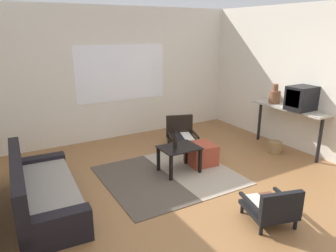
% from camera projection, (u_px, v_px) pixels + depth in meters
% --- Properties ---
extents(ground_plane, '(7.80, 7.80, 0.00)m').
position_uv_depth(ground_plane, '(205.00, 194.00, 4.46)').
color(ground_plane, olive).
extents(far_wall_with_window, '(5.60, 0.13, 2.70)m').
position_uv_depth(far_wall_with_window, '(120.00, 74.00, 6.59)').
color(far_wall_with_window, silver).
rests_on(far_wall_with_window, ground).
extents(side_wall_right, '(0.12, 6.60, 2.70)m').
position_uv_depth(side_wall_right, '(319.00, 82.00, 5.58)').
color(side_wall_right, silver).
rests_on(side_wall_right, ground).
extents(area_rug, '(2.02, 1.85, 0.01)m').
position_uv_depth(area_rug, '(169.00, 175.00, 5.03)').
color(area_rug, '#4C4238').
rests_on(area_rug, ground).
extents(couch, '(0.86, 1.95, 0.73)m').
position_uv_depth(couch, '(42.00, 193.00, 4.04)').
color(couch, black).
rests_on(couch, ground).
extents(coffee_table, '(0.63, 0.49, 0.44)m').
position_uv_depth(coffee_table, '(179.00, 152.00, 5.06)').
color(coffee_table, black).
rests_on(coffee_table, ground).
extents(armchair_by_window, '(0.69, 0.71, 0.60)m').
position_uv_depth(armchair_by_window, '(181.00, 134.00, 6.19)').
color(armchair_by_window, black).
rests_on(armchair_by_window, ground).
extents(armchair_striped_foreground, '(0.66, 0.67, 0.51)m').
position_uv_depth(armchair_striped_foreground, '(272.00, 207.00, 3.72)').
color(armchair_striped_foreground, black).
rests_on(armchair_striped_foreground, ground).
extents(ottoman_orange, '(0.50, 0.50, 0.36)m').
position_uv_depth(ottoman_orange, '(201.00, 154.00, 5.41)').
color(ottoman_orange, '#993D28').
rests_on(ottoman_orange, ground).
extents(console_shelf, '(0.36, 1.52, 0.86)m').
position_uv_depth(console_shelf, '(289.00, 113.00, 5.89)').
color(console_shelf, '#B2AD9E').
rests_on(console_shelf, ground).
extents(crt_television, '(0.51, 0.37, 0.43)m').
position_uv_depth(crt_television, '(302.00, 98.00, 5.59)').
color(crt_television, black).
rests_on(crt_television, console_shelf).
extents(clay_vase, '(0.21, 0.21, 0.38)m').
position_uv_depth(clay_vase, '(275.00, 96.00, 6.12)').
color(clay_vase, brown).
rests_on(clay_vase, console_shelf).
extents(glass_bottle, '(0.07, 0.07, 0.27)m').
position_uv_depth(glass_bottle, '(175.00, 141.00, 5.00)').
color(glass_bottle, black).
rests_on(glass_bottle, coffee_table).
extents(wicker_basket, '(0.25, 0.25, 0.22)m').
position_uv_depth(wicker_basket, '(275.00, 147.00, 5.94)').
color(wicker_basket, olive).
rests_on(wicker_basket, ground).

